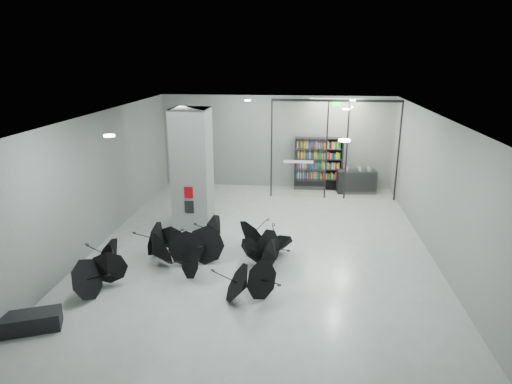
# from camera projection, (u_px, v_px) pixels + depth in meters

# --- Properties ---
(room) EXTENTS (14.00, 14.02, 4.01)m
(room) POSITION_uv_depth(u_px,v_px,m) (261.00, 159.00, 12.41)
(room) COLOR gray
(room) RESTS_ON ground
(column) EXTENTS (1.20, 1.20, 4.00)m
(column) POSITION_uv_depth(u_px,v_px,m) (192.00, 168.00, 14.81)
(column) COLOR slate
(column) RESTS_ON ground
(fire_cabinet) EXTENTS (0.28, 0.04, 0.38)m
(fire_cabinet) POSITION_uv_depth(u_px,v_px,m) (189.00, 192.00, 14.42)
(fire_cabinet) COLOR #A50A07
(fire_cabinet) RESTS_ON column
(info_panel) EXTENTS (0.30, 0.03, 0.42)m
(info_panel) POSITION_uv_depth(u_px,v_px,m) (189.00, 207.00, 14.57)
(info_panel) COLOR black
(info_panel) RESTS_ON column
(exit_sign) EXTENTS (0.30, 0.06, 0.15)m
(exit_sign) POSITION_uv_depth(u_px,v_px,m) (337.00, 105.00, 16.91)
(exit_sign) COLOR #0CE533
(exit_sign) RESTS_ON room
(glass_partition) EXTENTS (5.06, 0.08, 4.00)m
(glass_partition) POSITION_uv_depth(u_px,v_px,m) (334.00, 146.00, 17.58)
(glass_partition) COLOR silver
(glass_partition) RESTS_ON ground
(bench) EXTENTS (1.32, 0.95, 0.39)m
(bench) POSITION_uv_depth(u_px,v_px,m) (30.00, 322.00, 9.43)
(bench) COLOR black
(bench) RESTS_ON ground
(bookshelf) EXTENTS (2.07, 0.45, 2.27)m
(bookshelf) POSITION_uv_depth(u_px,v_px,m) (318.00, 164.00, 19.14)
(bookshelf) COLOR black
(bookshelf) RESTS_ON ground
(shop_counter) EXTENTS (1.68, 0.81, 0.97)m
(shop_counter) POSITION_uv_depth(u_px,v_px,m) (356.00, 181.00, 18.84)
(shop_counter) COLOR black
(shop_counter) RESTS_ON ground
(umbrella_cluster) EXTENTS (5.72, 4.51, 1.27)m
(umbrella_cluster) POSITION_uv_depth(u_px,v_px,m) (198.00, 259.00, 12.06)
(umbrella_cluster) COLOR black
(umbrella_cluster) RESTS_ON ground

